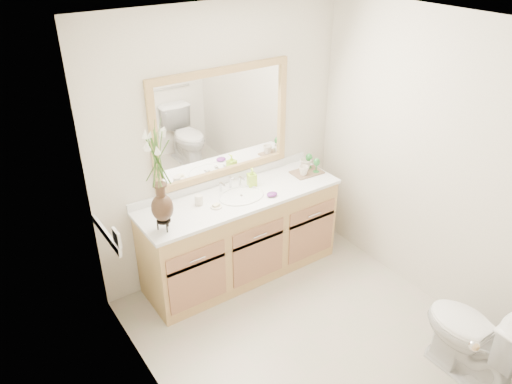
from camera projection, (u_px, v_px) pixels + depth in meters
floor at (310, 337)px, 4.00m from camera, size 2.60×2.60×0.00m
ceiling at (332, 27)px, 2.83m from camera, size 2.40×2.60×0.02m
wall_back at (222, 145)px, 4.35m from camera, size 2.40×0.02×2.40m
wall_front at (491, 319)px, 2.47m from camera, size 2.40×0.02×2.40m
wall_left at (158, 269)px, 2.82m from camera, size 0.02×2.60×2.40m
wall_right at (433, 165)px, 4.01m from camera, size 0.02×2.60×2.40m
vanity at (241, 236)px, 4.54m from camera, size 1.80×0.55×0.80m
counter at (240, 197)px, 4.33m from camera, size 1.84×0.57×0.03m
sink at (241, 201)px, 4.34m from camera, size 0.38×0.34×0.23m
mirror at (222, 124)px, 4.24m from camera, size 1.32×0.04×0.97m
switch_plate at (117, 238)px, 3.49m from camera, size 0.02×0.12×0.12m
door at (442, 372)px, 2.43m from camera, size 0.80×0.03×2.00m
toilet at (474, 336)px, 3.50m from camera, size 0.42×0.75×0.74m
flower_vase at (158, 165)px, 3.59m from camera, size 0.20×0.20×0.82m
tumbler at (199, 200)px, 4.17m from camera, size 0.07×0.07×0.09m
soap_dish at (216, 206)px, 4.14m from camera, size 0.10×0.10×0.03m
soap_bottle at (252, 178)px, 4.45m from camera, size 0.08×0.09×0.15m
purple_dish at (272, 194)px, 4.31m from camera, size 0.11×0.10×0.03m
tray at (307, 172)px, 4.70m from camera, size 0.30×0.21×0.01m
mug_left at (304, 170)px, 4.62m from camera, size 0.11×0.11×0.09m
mug_right at (306, 164)px, 4.71m from camera, size 0.15×0.15×0.11m
goblet_front at (317, 163)px, 4.65m from camera, size 0.06×0.06×0.14m
goblet_back at (309, 158)px, 4.72m from camera, size 0.06×0.06×0.15m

